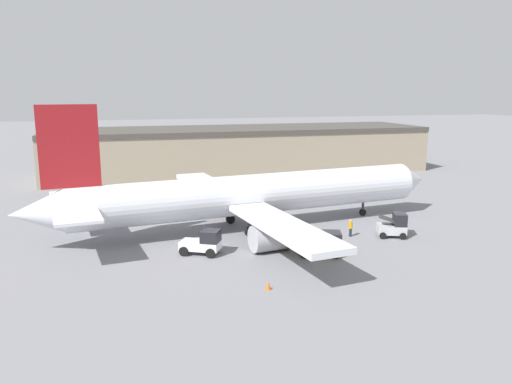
% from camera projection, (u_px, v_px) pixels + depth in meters
% --- Properties ---
extents(ground_plane, '(400.00, 400.00, 0.00)m').
position_uv_depth(ground_plane, '(256.00, 228.00, 49.68)').
color(ground_plane, slate).
extents(terminal_building, '(61.55, 16.05, 7.44)m').
position_uv_depth(terminal_building, '(240.00, 150.00, 83.42)').
color(terminal_building, gray).
rests_on(terminal_building, ground_plane).
extents(airplane, '(42.97, 34.58, 12.30)m').
position_uv_depth(airplane, '(246.00, 196.00, 48.61)').
color(airplane, silver).
rests_on(airplane, ground_plane).
extents(ground_crew_worker, '(0.36, 0.36, 1.63)m').
position_uv_depth(ground_crew_worker, '(351.00, 227.00, 46.55)').
color(ground_crew_worker, '#1E2338').
rests_on(ground_crew_worker, ground_plane).
extents(baggage_tug, '(3.68, 3.20, 2.10)m').
position_uv_depth(baggage_tug, '(204.00, 243.00, 41.47)').
color(baggage_tug, silver).
rests_on(baggage_tug, ground_plane).
extents(belt_loader_truck, '(3.05, 2.85, 2.24)m').
position_uv_depth(belt_loader_truck, '(394.00, 226.00, 46.51)').
color(belt_loader_truck, '#B2B2B7').
rests_on(belt_loader_truck, ground_plane).
extents(pushback_tug, '(3.90, 3.02, 1.97)m').
position_uv_depth(pushback_tug, '(323.00, 244.00, 41.25)').
color(pushback_tug, yellow).
rests_on(pushback_tug, ground_plane).
extents(safety_cone_near, '(0.36, 0.36, 0.55)m').
position_uv_depth(safety_cone_near, '(269.00, 286.00, 34.15)').
color(safety_cone_near, '#EF590F').
rests_on(safety_cone_near, ground_plane).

